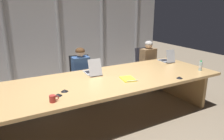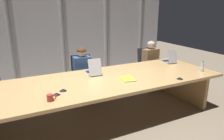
{
  "view_description": "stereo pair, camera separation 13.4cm",
  "coord_description": "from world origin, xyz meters",
  "views": [
    {
      "loc": [
        -1.54,
        -3.12,
        1.96
      ],
      "look_at": [
        0.27,
        0.14,
        0.84
      ],
      "focal_mm": 34.18,
      "sensor_mm": 36.0,
      "label": 1
    },
    {
      "loc": [
        -1.42,
        -3.19,
        1.96
      ],
      "look_at": [
        0.27,
        0.14,
        0.84
      ],
      "focal_mm": 34.18,
      "sensor_mm": 36.0,
      "label": 2
    }
  ],
  "objects": [
    {
      "name": "laptop_center",
      "position": [
        1.84,
        0.41,
        0.8
      ],
      "size": [
        0.25,
        0.4,
        0.3
      ],
      "rotation": [
        0.0,
        0.0,
        1.48
      ],
      "color": "#A8ADB7",
      "rests_on": "conference_table"
    },
    {
      "name": "conference_mic_middle",
      "position": [
        -0.86,
        -0.32,
        0.76
      ],
      "size": [
        0.11,
        0.11,
        0.03
      ],
      "primitive_type": "cone",
      "color": "black",
      "rests_on": "conference_table"
    },
    {
      "name": "water_bottle_primary",
      "position": [
        1.93,
        -0.44,
        0.84
      ],
      "size": [
        0.06,
        0.06,
        0.21
      ],
      "color": "silver",
      "rests_on": "conference_table"
    },
    {
      "name": "conference_table",
      "position": [
        0.0,
        0.0,
        0.61
      ],
      "size": [
        4.35,
        1.45,
        0.74
      ],
      "color": "tan",
      "rests_on": "ground_plane"
    },
    {
      "name": "curtain_backdrop",
      "position": [
        0.0,
        2.84,
        1.39
      ],
      "size": [
        6.77,
        0.17,
        2.79
      ],
      "color": "#B2B2B7",
      "rests_on": "ground_plane"
    },
    {
      "name": "spiral_notepad",
      "position": [
        0.4,
        -0.2,
        0.75
      ],
      "size": [
        0.28,
        0.34,
        0.03
      ],
      "rotation": [
        0.0,
        0.0,
        -0.2
      ],
      "color": "yellow",
      "rests_on": "conference_table"
    },
    {
      "name": "office_chair_center",
      "position": [
        1.8,
        1.1,
        0.35
      ],
      "size": [
        0.6,
        0.6,
        0.94
      ],
      "rotation": [
        0.0,
        0.0,
        -1.61
      ],
      "color": "#2D2D38",
      "rests_on": "ground_plane"
    },
    {
      "name": "office_chair_left_mid",
      "position": [
        0.02,
        1.1,
        0.35
      ],
      "size": [
        0.6,
        0.61,
        0.92
      ],
      "rotation": [
        0.0,
        0.0,
        -1.74
      ],
      "color": "black",
      "rests_on": "ground_plane"
    },
    {
      "name": "ground_plane",
      "position": [
        0.0,
        0.0,
        0.0
      ],
      "size": [
        13.54,
        13.54,
        0.0
      ],
      "primitive_type": "plane",
      "color": "#7F705B"
    },
    {
      "name": "conference_mic_left_side",
      "position": [
        -0.73,
        -0.21,
        0.76
      ],
      "size": [
        0.11,
        0.11,
        0.03
      ],
      "primitive_type": "cone",
      "color": "black",
      "rests_on": "conference_table"
    },
    {
      "name": "person_center",
      "position": [
        1.81,
        0.94,
        0.65
      ],
      "size": [
        0.44,
        0.57,
        1.15
      ],
      "rotation": [
        0.0,
        0.0,
        -1.48
      ],
      "color": "olive",
      "rests_on": "ground_plane"
    },
    {
      "name": "laptop_left_mid",
      "position": [
        -0.02,
        0.39,
        0.8
      ],
      "size": [
        0.27,
        0.44,
        0.31
      ],
      "rotation": [
        0.0,
        0.0,
        1.51
      ],
      "color": "#BCBCC1",
      "rests_on": "conference_table"
    },
    {
      "name": "coffee_mug_near",
      "position": [
        -0.98,
        -0.49,
        0.79
      ],
      "size": [
        0.13,
        0.08,
        0.1
      ],
      "color": "#B2332D",
      "rests_on": "conference_table"
    },
    {
      "name": "conference_mic_right_side",
      "position": [
        1.22,
        -0.59,
        0.76
      ],
      "size": [
        0.11,
        0.11,
        0.03
      ],
      "primitive_type": "cone",
      "color": "black",
      "rests_on": "conference_table"
    },
    {
      "name": "person_left_mid",
      "position": [
        -0.01,
        0.94,
        0.65
      ],
      "size": [
        0.38,
        0.56,
        1.14
      ],
      "rotation": [
        0.0,
        0.0,
        -1.62
      ],
      "color": "#335184",
      "rests_on": "ground_plane"
    }
  ]
}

